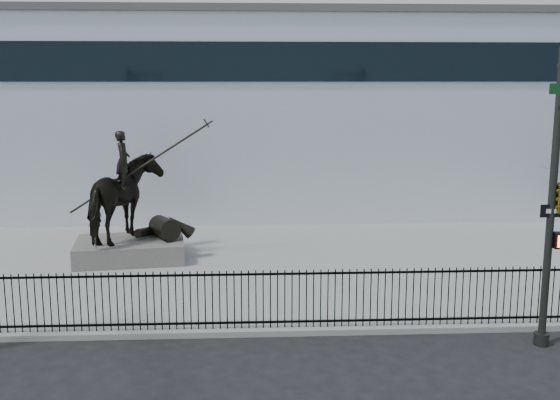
{
  "coord_description": "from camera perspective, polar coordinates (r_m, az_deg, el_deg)",
  "views": [
    {
      "loc": [
        -0.02,
        -14.32,
        6.29
      ],
      "look_at": [
        1.0,
        6.0,
        2.53
      ],
      "focal_mm": 42.0,
      "sensor_mm": 36.0,
      "label": 1
    }
  ],
  "objects": [
    {
      "name": "statue_plinth",
      "position": [
        23.27,
        -12.91,
        -4.24
      ],
      "size": [
        3.94,
        2.95,
        0.68
      ],
      "primitive_type": "cube",
      "rotation": [
        0.0,
        0.0,
        0.13
      ],
      "color": "#53504C",
      "rests_on": "plaza"
    },
    {
      "name": "plaza",
      "position": [
        22.21,
        -2.71,
        -5.8
      ],
      "size": [
        30.0,
        12.0,
        0.15
      ],
      "primitive_type": "cube",
      "color": "gray",
      "rests_on": "ground"
    },
    {
      "name": "building",
      "position": [
        34.37,
        -2.85,
        7.46
      ],
      "size": [
        44.0,
        14.0,
        9.0
      ],
      "primitive_type": "cube",
      "color": "white",
      "rests_on": "ground"
    },
    {
      "name": "picket_fence",
      "position": [
        16.48,
        -2.67,
        -8.64
      ],
      "size": [
        22.1,
        0.1,
        1.5
      ],
      "color": "black",
      "rests_on": "plaza"
    },
    {
      "name": "ground",
      "position": [
        15.64,
        -2.62,
        -13.26
      ],
      "size": [
        120.0,
        120.0,
        0.0
      ],
      "primitive_type": "plane",
      "color": "black",
      "rests_on": "ground"
    },
    {
      "name": "equestrian_statue",
      "position": [
        22.89,
        -12.92,
        0.06
      ],
      "size": [
        4.64,
        3.18,
        3.96
      ],
      "rotation": [
        0.0,
        0.0,
        0.13
      ],
      "color": "black",
      "rests_on": "statue_plinth"
    }
  ]
}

